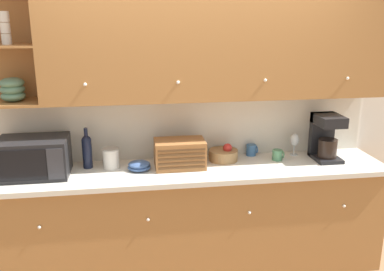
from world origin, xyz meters
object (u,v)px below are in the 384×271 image
at_px(microwave, 34,157).
at_px(wine_glass, 295,141).
at_px(fruit_basket, 224,155).
at_px(wine_bottle, 87,150).
at_px(bread_box, 180,154).
at_px(mug, 251,150).
at_px(bowl_stack_on_counter, 139,166).
at_px(mug_blue_second, 278,155).
at_px(coffee_maker, 326,136).
at_px(storage_canister, 111,158).

height_order(microwave, wine_glass, microwave).
distance_m(fruit_basket, wine_glass, 0.65).
xyz_separation_m(wine_bottle, bread_box, (0.73, -0.10, -0.04)).
xyz_separation_m(bread_box, mug, (0.66, 0.20, -0.06)).
relative_size(wine_bottle, bowl_stack_on_counter, 1.79).
bearing_deg(microwave, mug_blue_second, 1.82).
relative_size(bread_box, fruit_basket, 1.65).
distance_m(microwave, coffee_maker, 2.37).
xyz_separation_m(microwave, fruit_basket, (1.51, 0.12, -0.10)).
bearing_deg(fruit_basket, mug, 19.08).
distance_m(microwave, bread_box, 1.12).
distance_m(fruit_basket, mug_blue_second, 0.46).
bearing_deg(wine_glass, bread_box, -171.62).
xyz_separation_m(storage_canister, coffee_maker, (1.79, -0.03, 0.12)).
distance_m(wine_bottle, mug, 1.40).
bearing_deg(wine_bottle, storage_canister, -12.51).
bearing_deg(fruit_basket, wine_bottle, -179.50).
bearing_deg(bowl_stack_on_counter, fruit_basket, 9.73).
height_order(bread_box, coffee_maker, coffee_maker).
distance_m(fruit_basket, coffee_maker, 0.88).
distance_m(bowl_stack_on_counter, mug, 1.01).
height_order(wine_glass, coffee_maker, coffee_maker).
xyz_separation_m(wine_bottle, mug, (1.39, 0.10, -0.10)).
relative_size(wine_bottle, fruit_basket, 1.36).
xyz_separation_m(storage_canister, bread_box, (0.55, -0.06, 0.03)).
height_order(wine_bottle, mug, wine_bottle).
height_order(fruit_basket, mug, fruit_basket).
height_order(fruit_basket, mug_blue_second, fruit_basket).
distance_m(wine_glass, coffee_maker, 0.26).
height_order(bread_box, wine_glass, bread_box).
distance_m(bread_box, mug_blue_second, 0.84).
xyz_separation_m(wine_bottle, coffee_maker, (1.98, -0.07, 0.05)).
relative_size(storage_canister, bowl_stack_on_counter, 0.90).
bearing_deg(bowl_stack_on_counter, mug, 12.37).
bearing_deg(bread_box, wine_bottle, 172.47).
height_order(microwave, mug, microwave).
bearing_deg(fruit_basket, wine_glass, 3.98).
bearing_deg(wine_bottle, bowl_stack_on_counter, -15.46).
bearing_deg(mug_blue_second, coffee_maker, -2.74).
bearing_deg(wine_glass, mug, 172.55).
height_order(microwave, mug_blue_second, microwave).
xyz_separation_m(microwave, mug_blue_second, (1.96, 0.06, -0.10)).
xyz_separation_m(wine_bottle, bowl_stack_on_counter, (0.41, -0.11, -0.11)).
bearing_deg(wine_glass, fruit_basket, -176.02).
bearing_deg(storage_canister, coffee_maker, -0.95).
xyz_separation_m(storage_canister, mug, (1.20, 0.14, -0.04)).
bearing_deg(mug, coffee_maker, -16.39).
relative_size(wine_bottle, bread_box, 0.83).
distance_m(wine_bottle, storage_canister, 0.20).
bearing_deg(wine_glass, bowl_stack_on_counter, -172.97).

